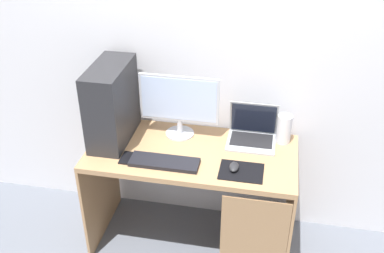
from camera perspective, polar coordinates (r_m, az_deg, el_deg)
ground_plane at (r=3.36m, az=0.00°, el=-13.89°), size 8.00×8.00×0.00m
wall_back at (r=2.92m, az=1.40°, el=9.58°), size 4.00×0.05×2.60m
desk at (r=2.95m, az=0.28°, el=-5.87°), size 1.31×0.63×0.76m
pc_tower at (r=2.91m, az=-10.02°, el=2.85°), size 0.21×0.47×0.51m
monitor at (r=2.91m, az=-1.62°, el=2.83°), size 0.51×0.19×0.43m
laptop at (r=2.97m, az=7.52°, el=-0.88°), size 0.31×0.25×0.25m
speaker at (r=2.97m, az=11.44°, el=-0.29°), size 0.09×0.09×0.19m
keyboard at (r=2.75m, az=-3.48°, el=-4.48°), size 0.42×0.14×0.02m
mousepad at (r=2.71m, az=6.18°, el=-5.61°), size 0.26×0.20×0.00m
mouse_left at (r=2.71m, az=5.28°, el=-5.05°), size 0.06×0.10×0.03m
cell_phone at (r=2.83m, az=-8.18°, el=-3.92°), size 0.07×0.13×0.01m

